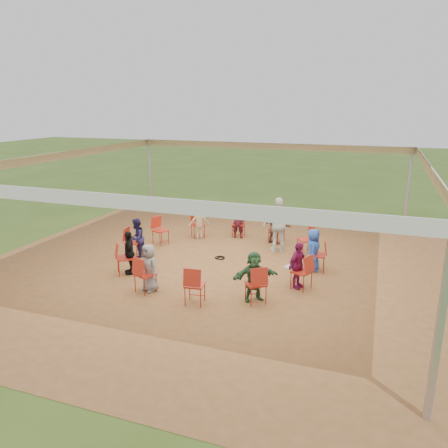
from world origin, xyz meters
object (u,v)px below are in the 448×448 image
(standing_person, at_px, (279,225))
(chair_8, at_px, (125,258))
(person_seated_6, at_px, (129,253))
(person_seated_3, at_px, (238,221))
(person_seated_8, at_px, (254,276))
(person_seated_2, at_px, (275,226))
(person_seated_0, at_px, (298,265))
(person_seated_4, at_px, (199,221))
(person_seated_7, at_px, (149,268))
(chair_9, at_px, (145,275))
(chair_11, at_px, (256,284))
(chair_4, at_px, (238,224))
(chair_10, at_px, (195,285))
(chair_2, at_px, (306,240))
(chair_0, at_px, (302,272))
(chair_3, at_px, (277,229))
(chair_7, at_px, (133,242))
(chair_1, at_px, (317,255))
(chair_5, at_px, (198,225))
(laptop, at_px, (292,265))
(chair_6, at_px, (161,231))
(cable_coil, at_px, (220,258))
(person_seated_5, at_px, (137,238))
(person_seated_1, at_px, (313,250))

(standing_person, bearing_deg, chair_8, 14.84)
(person_seated_6, bearing_deg, person_seated_3, 120.00)
(chair_8, relative_size, person_seated_3, 0.77)
(person_seated_3, bearing_deg, person_seated_8, 105.00)
(person_seated_2, bearing_deg, person_seated_0, 135.00)
(chair_8, relative_size, person_seated_4, 0.77)
(person_seated_7, bearing_deg, chair_9, -90.00)
(chair_11, distance_m, standing_person, 3.71)
(chair_9, distance_m, person_seated_2, 5.23)
(chair_4, xyz_separation_m, person_seated_4, (-1.21, -0.62, 0.14))
(chair_4, distance_m, chair_10, 5.34)
(chair_9, bearing_deg, chair_10, 15.00)
(chair_2, height_order, chair_10, same)
(person_seated_6, bearing_deg, chair_0, 59.24)
(chair_9, bearing_deg, chair_2, 75.00)
(chair_3, relative_size, chair_7, 1.00)
(chair_1, bearing_deg, chair_5, 60.00)
(chair_1, xyz_separation_m, person_seated_0, (-0.29, -1.32, 0.14))
(person_seated_7, xyz_separation_m, laptop, (3.19, 1.44, -0.03))
(chair_9, bearing_deg, person_seated_7, 90.00)
(chair_9, bearing_deg, person_seated_3, 104.65)
(chair_6, relative_size, person_seated_8, 0.77)
(chair_11, height_order, person_seated_0, person_seated_0)
(chair_7, height_order, chair_11, same)
(chair_6, bearing_deg, cable_coil, 96.70)
(chair_1, distance_m, chair_9, 4.63)
(person_seated_2, relative_size, person_seated_6, 1.00)
(chair_9, distance_m, standing_person, 4.66)
(chair_10, height_order, cable_coil, chair_10)
(person_seated_5, bearing_deg, chair_8, 10.10)
(person_seated_2, xyz_separation_m, person_seated_3, (-1.31, 0.18, 0.00))
(person_seated_1, bearing_deg, chair_4, 43.68)
(chair_2, relative_size, person_seated_6, 0.77)
(chair_8, bearing_deg, person_seated_6, 90.00)
(person_seated_7, bearing_deg, chair_3, 90.00)
(chair_5, distance_m, person_seated_6, 3.70)
(chair_0, height_order, chair_6, same)
(chair_10, xyz_separation_m, laptop, (1.86, 1.73, 0.11))
(chair_9, bearing_deg, chair_3, 90.00)
(chair_10, relative_size, person_seated_4, 0.77)
(chair_9, height_order, cable_coil, chair_9)
(chair_8, relative_size, chair_9, 1.00)
(standing_person, xyz_separation_m, cable_coil, (-1.47, -1.18, -0.84))
(chair_7, height_order, standing_person, standing_person)
(chair_0, bearing_deg, chair_4, 60.00)
(chair_11, height_order, person_seated_4, person_seated_4)
(chair_3, bearing_deg, chair_0, 135.00)
(chair_9, xyz_separation_m, cable_coil, (0.86, 2.84, -0.43))
(chair_6, xyz_separation_m, chair_11, (4.09, -3.15, 0.00))
(chair_10, relative_size, person_seated_5, 0.77)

